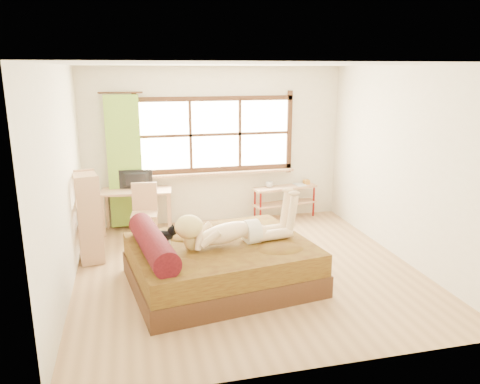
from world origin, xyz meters
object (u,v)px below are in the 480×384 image
object	(u,v)px
bed	(217,262)
chair	(145,208)
woman	(234,218)
kitten	(162,235)
bookshelf	(88,217)
desk	(137,195)
pipe_shelf	(285,195)

from	to	relation	value
bed	chair	xyz separation A→B (m)	(-0.81, 1.93, 0.20)
woman	kitten	distance (m)	0.90
bed	chair	distance (m)	2.10
kitten	chair	xyz separation A→B (m)	(-0.14, 1.82, -0.18)
bed	bookshelf	distance (m)	2.04
kitten	desk	xyz separation A→B (m)	(-0.25, 2.19, -0.06)
kitten	desk	size ratio (longest dim) A/B	0.27
woman	bookshelf	bearing A→B (deg)	136.26
woman	pipe_shelf	distance (m)	2.92
bed	pipe_shelf	size ratio (longest dim) A/B	1.99
chair	desk	bearing A→B (deg)	113.15
kitten	chair	world-z (taller)	chair
desk	woman	bearing A→B (deg)	-57.79
woman	kitten	world-z (taller)	woman
bed	desk	world-z (taller)	bed
bookshelf	woman	bearing A→B (deg)	-45.16
chair	bed	bearing A→B (deg)	-60.68
chair	kitten	bearing A→B (deg)	-78.98
woman	chair	distance (m)	2.24
bed	woman	bearing A→B (deg)	-20.41
bed	woman	xyz separation A→B (m)	(0.20, -0.04, 0.58)
woman	bed	bearing A→B (deg)	159.59
bed	woman	world-z (taller)	woman
bed	desk	xyz separation A→B (m)	(-0.92, 2.30, 0.32)
chair	bookshelf	size ratio (longest dim) A/B	0.71
bookshelf	kitten	bearing A→B (deg)	-60.09
woman	bookshelf	distance (m)	2.22
kitten	bookshelf	distance (m)	1.45
bed	desk	size ratio (longest dim) A/B	2.02
kitten	desk	distance (m)	2.20
bed	pipe_shelf	xyz separation A→B (m)	(1.72, 2.42, 0.14)
bed	bookshelf	xyz separation A→B (m)	(-1.60, 1.22, 0.34)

